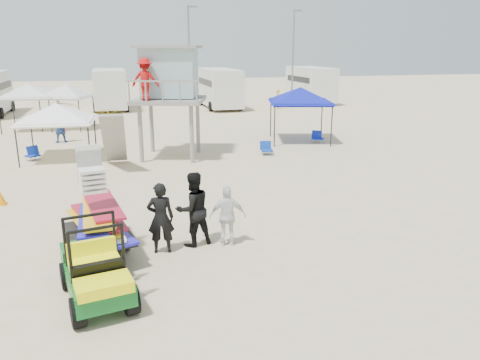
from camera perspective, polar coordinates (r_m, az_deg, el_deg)
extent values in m
plane|color=beige|center=(11.01, 1.59, -10.86)|extent=(140.00, 140.00, 0.00)
cube|color=#0D591E|center=(10.01, -17.08, -11.34)|extent=(1.51, 2.40, 0.39)
cube|color=#FFF90D|center=(9.91, -17.19, -10.10)|extent=(1.12, 0.81, 0.21)
cylinder|color=black|center=(9.44, -20.15, -14.78)|extent=(0.35, 0.61, 0.57)
cube|color=black|center=(12.10, -16.83, -6.34)|extent=(1.81, 2.33, 0.13)
cylinder|color=black|center=(12.23, -19.60, -7.58)|extent=(0.32, 0.58, 0.55)
imported|color=black|center=(11.71, -9.65, -4.59)|extent=(0.71, 0.51, 1.81)
imported|color=black|center=(12.01, -5.75, -3.55)|extent=(1.12, 0.98, 1.95)
imported|color=white|center=(12.00, -1.51, -4.41)|extent=(0.98, 0.54, 1.59)
cylinder|color=gray|center=(20.82, -11.17, 5.39)|extent=(0.19, 0.19, 2.57)
cube|color=gray|center=(21.85, -8.60, 9.61)|extent=(3.86, 3.86, 0.16)
cube|color=#8EB1B8|center=(22.06, -8.82, 12.80)|extent=(2.87, 2.66, 2.16)
imported|color=#B20F0F|center=(20.67, -10.68, 11.92)|extent=(1.17, 0.67, 1.81)
cylinder|color=black|center=(23.99, 5.32, 6.49)|extent=(0.06, 0.06, 2.18)
pyramid|color=#0E17A1|center=(25.66, 7.40, 11.17)|extent=(3.79, 3.79, 0.80)
cube|color=#0E17A1|center=(25.74, 7.34, 9.40)|extent=(3.79, 3.79, 0.18)
cylinder|color=black|center=(21.91, -25.37, 3.64)|extent=(0.06, 0.06, 1.80)
pyramid|color=white|center=(22.90, -21.61, 8.71)|extent=(3.27, 3.27, 0.80)
cube|color=white|center=(23.00, -21.40, 6.74)|extent=(3.27, 3.27, 0.18)
cylinder|color=black|center=(31.04, -27.10, 6.88)|extent=(0.06, 0.06, 2.11)
pyramid|color=silver|center=(32.00, -24.48, 10.68)|extent=(3.28, 3.28, 0.80)
cube|color=silver|center=(32.07, -24.31, 9.26)|extent=(3.28, 3.28, 0.18)
cylinder|color=black|center=(30.61, -22.63, 7.25)|extent=(0.06, 0.06, 2.06)
pyramid|color=silver|center=(31.50, -20.52, 10.94)|extent=(3.24, 3.24, 0.80)
cube|color=silver|center=(31.56, -20.37, 9.50)|extent=(3.24, 3.24, 0.18)
imported|color=red|center=(30.75, -20.77, 7.22)|extent=(2.17, 2.21, 1.80)
imported|color=yellow|center=(27.86, -15.67, 6.74)|extent=(2.61, 2.61, 1.68)
cone|color=orange|center=(17.10, -27.17, -1.91)|extent=(0.34, 0.34, 0.50)
cone|color=#E74707|center=(19.53, -18.46, 1.07)|extent=(0.34, 0.34, 0.50)
cube|color=#0E299D|center=(23.30, -23.96, 2.73)|extent=(0.73, 0.73, 0.06)
cube|color=#0E299D|center=(23.49, -23.93, 3.33)|extent=(0.53, 0.47, 0.44)
cylinder|color=#B2B2B7|center=(23.16, -24.53, 2.29)|extent=(0.03, 0.03, 0.20)
cube|color=#0E359A|center=(22.44, 3.31, 3.62)|extent=(0.63, 0.60, 0.06)
cube|color=#0E359A|center=(22.62, 3.12, 4.24)|extent=(0.56, 0.28, 0.44)
cylinder|color=#B2B2B7|center=(22.21, 2.93, 3.18)|extent=(0.03, 0.03, 0.20)
cube|color=#1025B2|center=(25.70, 9.48, 4.99)|extent=(0.74, 0.73, 0.06)
cube|color=#1025B2|center=(25.88, 9.28, 5.52)|extent=(0.52, 0.49, 0.44)
cylinder|color=#B2B2B7|center=(25.45, 9.20, 4.62)|extent=(0.03, 0.03, 0.20)
cube|color=silver|center=(41.04, -15.57, 10.76)|extent=(2.50, 6.50, 3.00)
cube|color=black|center=(41.01, -15.62, 11.38)|extent=(2.54, 5.20, 0.50)
cylinder|color=black|center=(39.12, -17.26, 8.42)|extent=(0.25, 0.80, 0.80)
cube|color=silver|center=(40.52, -2.51, 11.25)|extent=(2.50, 7.00, 3.00)
cube|color=black|center=(40.49, -2.52, 11.89)|extent=(2.54, 5.60, 0.50)
cylinder|color=black|center=(38.22, -3.59, 8.93)|extent=(0.25, 0.80, 0.80)
cube|color=silver|center=(44.76, 8.59, 11.52)|extent=(2.50, 6.60, 3.00)
cube|color=black|center=(44.73, 8.62, 12.10)|extent=(2.54, 5.28, 0.50)
cylinder|color=black|center=(42.45, 8.10, 9.49)|extent=(0.25, 0.80, 0.80)
cylinder|color=slate|center=(36.90, -6.19, 14.23)|extent=(0.14, 0.14, 8.00)
cylinder|color=slate|center=(40.73, 6.46, 14.36)|extent=(0.14, 0.14, 8.00)
imported|color=#3659A3|center=(27.13, -21.09, 6.04)|extent=(1.60, 0.65, 1.68)
imported|color=gold|center=(39.86, 4.59, 9.81)|extent=(0.67, 0.72, 1.66)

